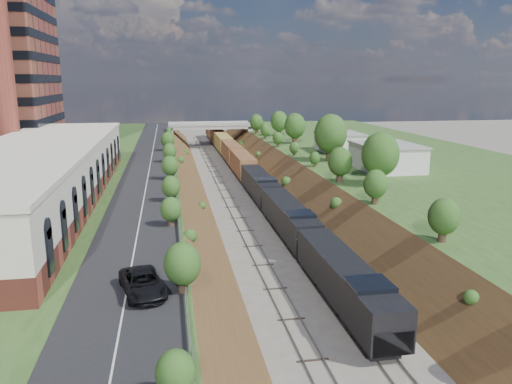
% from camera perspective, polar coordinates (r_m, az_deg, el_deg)
% --- Properties ---
extents(platform_left, '(44.00, 180.00, 5.00)m').
position_cam_1_polar(platform_left, '(89.32, -23.27, 0.60)').
color(platform_left, '#2E5121').
rests_on(platform_left, ground).
extents(platform_right, '(44.00, 180.00, 5.00)m').
position_cam_1_polar(platform_right, '(97.92, 17.67, 2.03)').
color(platform_right, '#2E5121').
rests_on(platform_right, ground).
extents(embankment_left, '(10.00, 180.00, 10.00)m').
position_cam_1_polar(embankment_left, '(87.40, -8.97, -0.44)').
color(embankment_left, brown).
rests_on(embankment_left, ground).
extents(embankment_right, '(10.00, 180.00, 10.00)m').
position_cam_1_polar(embankment_right, '(90.42, 5.10, 0.11)').
color(embankment_right, brown).
rests_on(embankment_right, ground).
extents(rail_left_track, '(1.58, 180.00, 0.18)m').
position_cam_1_polar(rail_left_track, '(87.90, -3.49, -0.17)').
color(rail_left_track, gray).
rests_on(rail_left_track, ground).
extents(rail_right_track, '(1.58, 180.00, 0.18)m').
position_cam_1_polar(rail_right_track, '(88.62, -0.15, -0.04)').
color(rail_right_track, gray).
rests_on(rail_right_track, ground).
extents(road, '(8.00, 180.00, 0.10)m').
position_cam_1_polar(road, '(86.46, -12.07, 2.71)').
color(road, black).
rests_on(road, platform_left).
extents(guardrail, '(0.10, 171.00, 0.70)m').
position_cam_1_polar(guardrail, '(86.12, -9.36, 3.12)').
color(guardrail, '#99999E').
rests_on(guardrail, platform_left).
extents(commercial_building, '(14.30, 62.30, 7.00)m').
position_cam_1_polar(commercial_building, '(66.05, -23.71, 1.91)').
color(commercial_building, brown).
rests_on(commercial_building, platform_left).
extents(overpass, '(24.50, 8.30, 7.40)m').
position_cam_1_polar(overpass, '(148.39, -5.29, 6.98)').
color(overpass, gray).
rests_on(overpass, ground).
extents(white_building_near, '(9.00, 12.00, 4.00)m').
position_cam_1_polar(white_building_near, '(85.95, 14.69, 3.84)').
color(white_building_near, silver).
rests_on(white_building_near, platform_right).
extents(white_building_far, '(8.00, 10.00, 3.60)m').
position_cam_1_polar(white_building_far, '(105.99, 9.51, 5.58)').
color(white_building_far, silver).
rests_on(white_building_far, platform_right).
extents(tree_right_large, '(5.25, 5.25, 7.61)m').
position_cam_1_polar(tree_right_large, '(72.13, 14.02, 4.15)').
color(tree_right_large, '#473323').
rests_on(tree_right_large, platform_right).
extents(tree_left_crest, '(2.45, 2.45, 3.55)m').
position_cam_1_polar(tree_left_crest, '(46.88, -9.16, -3.08)').
color(tree_left_crest, '#473323').
rests_on(tree_left_crest, platform_left).
extents(freight_train, '(3.30, 149.88, 4.86)m').
position_cam_1_polar(freight_train, '(108.75, -2.07, 3.77)').
color(freight_train, black).
rests_on(freight_train, ground).
extents(suv, '(3.86, 6.13, 1.58)m').
position_cam_1_polar(suv, '(36.03, -12.83, -10.11)').
color(suv, black).
rests_on(suv, road).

